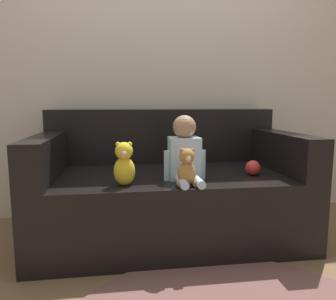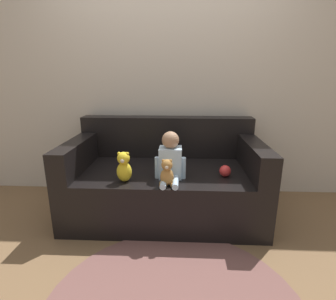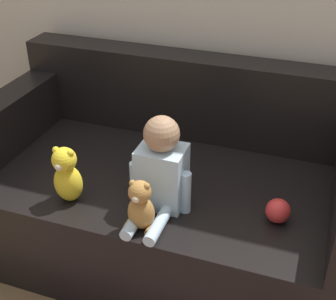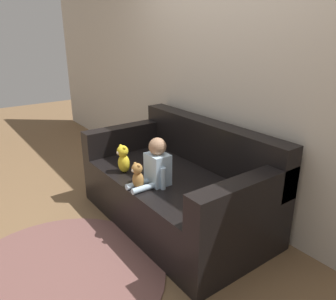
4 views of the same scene
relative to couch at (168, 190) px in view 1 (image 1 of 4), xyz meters
The scene contains 7 objects.
ground_plane 0.32m from the couch, 90.00° to the right, with size 12.00×12.00×0.00m, color brown.
wall_back 1.11m from the couch, 90.00° to the left, with size 8.00×0.05×2.60m.
couch is the anchor object (origin of this frame).
person_baby 0.43m from the couch, 77.83° to the right, with size 0.26×0.35×0.40m.
teddy_bear_brown 0.52m from the couch, 84.68° to the right, with size 0.13×0.10×0.22m.
plush_toy_side 0.56m from the couch, 128.85° to the right, with size 0.12×0.12×0.25m.
toy_ball 0.61m from the couch, 23.57° to the right, with size 0.10×0.10×0.10m.
Camera 1 is at (-0.33, -2.19, 0.94)m, focal length 35.00 mm.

